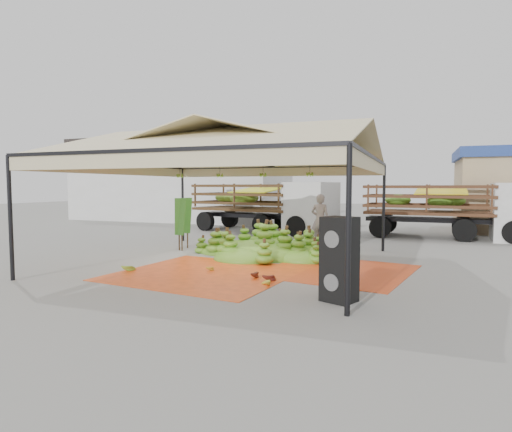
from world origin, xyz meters
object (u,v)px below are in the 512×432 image
at_px(banana_heap, 267,239).
at_px(truck_left, 268,202).
at_px(truck_right, 457,204).
at_px(vendor, 320,220).
at_px(speaker_stack, 339,259).

xyz_separation_m(banana_heap, truck_left, (-2.30, 6.78, 0.96)).
distance_m(banana_heap, truck_left, 7.22).
height_order(banana_heap, truck_left, truck_left).
bearing_deg(truck_right, vendor, -136.48).
height_order(banana_heap, truck_right, truck_right).
bearing_deg(vendor, banana_heap, 75.38).
relative_size(banana_heap, truck_left, 0.68).
xyz_separation_m(banana_heap, speaker_stack, (3.18, -4.73, 0.29)).
xyz_separation_m(speaker_stack, vendor, (-2.07, 7.75, 0.15)).
xyz_separation_m(speaker_stack, truck_right, (2.99, 11.99, 0.64)).
xyz_separation_m(vendor, truck_left, (-3.40, 3.77, 0.52)).
xyz_separation_m(speaker_stack, truck_left, (-5.47, 11.51, 0.67)).
distance_m(truck_left, truck_right, 8.47).
distance_m(vendor, truck_right, 6.62).
bearing_deg(banana_heap, vendor, 69.86).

